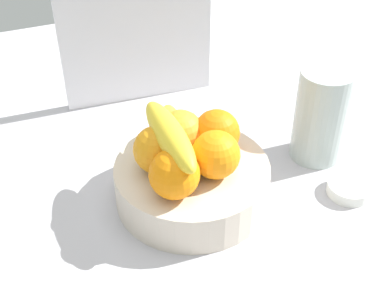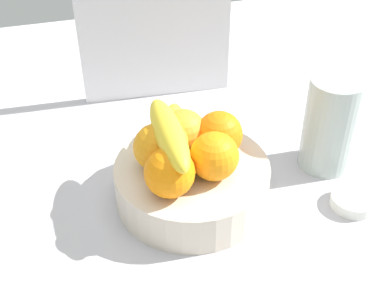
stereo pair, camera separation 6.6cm
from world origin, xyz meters
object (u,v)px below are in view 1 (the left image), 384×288
at_px(fruit_bowl, 192,182).
at_px(cutting_board, 136,8).
at_px(thermos_tumbler, 321,115).
at_px(banana_bunch, 173,143).
at_px(orange_front_right, 217,133).
at_px(orange_back_left, 158,150).
at_px(orange_front_left, 216,155).
at_px(orange_back_right, 174,174).
at_px(orange_center, 181,133).
at_px(jar_lid, 349,188).

relative_size(fruit_bowl, cutting_board, 0.63).
bearing_deg(thermos_tumbler, banana_bunch, -177.88).
bearing_deg(orange_front_right, cutting_board, 94.93).
distance_m(orange_back_left, banana_bunch, 0.02).
height_order(orange_front_left, orange_back_right, same).
distance_m(fruit_bowl, orange_back_left, 0.08).
height_order(orange_center, orange_back_right, same).
xyz_separation_m(fruit_bowl, orange_center, (-0.00, 0.04, 0.07)).
bearing_deg(orange_back_right, cutting_board, 79.55).
xyz_separation_m(orange_front_right, orange_back_right, (-0.09, -0.06, 0.00)).
xyz_separation_m(orange_back_right, jar_lid, (0.27, -0.04, -0.09)).
bearing_deg(fruit_bowl, orange_center, 93.69).
bearing_deg(banana_bunch, orange_back_right, -109.31).
bearing_deg(orange_front_left, orange_back_right, -166.09).
distance_m(orange_back_right, banana_bunch, 0.06).
bearing_deg(orange_front_right, fruit_bowl, -158.32).
distance_m(orange_front_right, orange_center, 0.05).
relative_size(orange_back_left, jar_lid, 1.02).
xyz_separation_m(orange_back_left, cutting_board, (0.07, 0.30, 0.08)).
bearing_deg(banana_bunch, thermos_tumbler, 2.12).
bearing_deg(cutting_board, jar_lid, -58.45).
xyz_separation_m(orange_center, cutting_board, (0.02, 0.27, 0.08)).
distance_m(orange_back_right, cutting_board, 0.37).
distance_m(orange_center, cutting_board, 0.29).
height_order(cutting_board, thermos_tumbler, cutting_board).
relative_size(orange_center, orange_back_left, 1.00).
bearing_deg(jar_lid, banana_bunch, 159.72).
relative_size(orange_back_right, cutting_board, 0.19).
height_order(banana_bunch, cutting_board, cutting_board).
xyz_separation_m(fruit_bowl, orange_back_right, (-0.04, -0.05, 0.07)).
bearing_deg(orange_back_left, banana_bunch, 0.26).
distance_m(orange_center, orange_back_left, 0.05).
distance_m(orange_front_left, orange_back_right, 0.07).
relative_size(orange_back_left, cutting_board, 0.19).
distance_m(orange_back_left, cutting_board, 0.32).
distance_m(orange_front_left, orange_back_left, 0.08).
height_order(orange_front_right, jar_lid, orange_front_right).
xyz_separation_m(orange_back_right, thermos_tumbler, (0.27, 0.07, -0.02)).
bearing_deg(thermos_tumbler, orange_front_right, -179.42).
bearing_deg(cutting_board, orange_back_right, -96.49).
bearing_deg(orange_center, orange_back_right, -116.69).
bearing_deg(orange_back_right, jar_lid, -7.67).
distance_m(orange_front_left, orange_center, 0.07).
bearing_deg(orange_center, orange_front_right, -21.27).
relative_size(orange_back_right, banana_bunch, 0.36).
distance_m(fruit_bowl, cutting_board, 0.34).
bearing_deg(fruit_bowl, cutting_board, 86.04).
distance_m(banana_bunch, thermos_tumbler, 0.26).
relative_size(orange_center, cutting_board, 0.19).
bearing_deg(orange_front_right, banana_bunch, -173.91).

